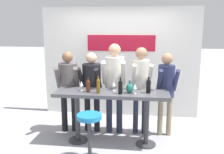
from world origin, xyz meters
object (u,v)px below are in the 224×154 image
person_left (92,84)px  wine_bottle_1 (88,85)px  wine_bottle_3 (98,85)px  wine_glass_2 (81,84)px  person_center_right (166,85)px  person_far_left (68,83)px  person_center (141,80)px  wine_glass_1 (114,84)px  bar_stool (89,130)px  wine_bottle_2 (148,86)px  tasting_table (111,101)px  decorative_vase (130,88)px  person_center_left (114,79)px  wine_bottle_0 (120,86)px  wine_glass_0 (135,87)px

person_left → wine_bottle_1: size_ratio=6.16×
wine_bottle_3 → wine_glass_2: 0.35m
person_center_right → wine_bottle_3: size_ratio=5.13×
person_far_left → person_center_right: (1.89, 0.04, 0.01)m
person_left → wine_glass_2: person_left is taller
person_center → wine_glass_2: size_ratio=9.64×
person_center → wine_bottle_3: 0.94m
wine_bottle_3 → wine_glass_1: size_ratio=1.77×
bar_stool → wine_bottle_2: 1.26m
tasting_table → decorative_vase: 0.42m
person_center_right → wine_bottle_1: person_center_right is taller
wine_bottle_1 → wine_glass_1: (0.43, 0.15, 0.00)m
person_far_left → person_center_left: person_center_left is taller
person_center_left → wine_glass_1: (0.04, -0.38, -0.01)m
person_center → wine_bottle_3: bearing=-145.8°
wine_bottle_0 → tasting_table: bearing=146.2°
tasting_table → person_far_left: 1.03m
wine_bottle_1 → person_center: bearing=32.0°
wine_bottle_1 → wine_bottle_2: size_ratio=0.91×
person_center → wine_bottle_1: (-0.90, -0.56, 0.01)m
person_center_left → person_center: size_ratio=1.04×
tasting_table → wine_glass_0: (0.41, -0.06, 0.30)m
tasting_table → wine_glass_0: bearing=-8.9°
person_left → wine_bottle_0: (0.62, -0.60, 0.11)m
wine_bottle_2 → bar_stool: bearing=-144.1°
person_far_left → wine_bottle_0: (1.08, -0.54, 0.10)m
wine_bottle_0 → person_center_left: bearing=106.6°
person_center_left → wine_bottle_0: (0.17, -0.57, -0.01)m
wine_bottle_3 → wine_glass_0: bearing=4.4°
wine_bottle_0 → decorative_vase: bearing=28.5°
wine_bottle_2 → decorative_vase: (-0.32, -0.03, -0.04)m
tasting_table → person_center: person_center is taller
wine_bottle_0 → wine_bottle_1: wine_bottle_0 is taller
person_center_left → wine_bottle_3: size_ratio=5.65×
wine_bottle_1 → decorative_vase: bearing=3.1°
person_far_left → wine_glass_1: (0.94, -0.35, 0.09)m
tasting_table → wine_glass_1: (0.03, 0.08, 0.30)m
person_center_left → wine_bottle_2: 0.79m
wine_glass_0 → person_center_left: bearing=128.4°
wine_bottle_2 → wine_bottle_3: size_ratio=0.90×
tasting_table → person_center: 0.76m
wine_glass_0 → wine_glass_1: (-0.38, 0.14, 0.00)m
tasting_table → person_far_left: bearing=154.9°
person_center_right → wine_bottle_1: (-1.38, -0.53, 0.08)m
decorative_vase → person_far_left: bearing=159.8°
person_far_left → wine_bottle_2: 1.61m
person_left → person_center_left: person_center_left is taller
wine_glass_0 → wine_bottle_2: bearing=17.0°
person_center → wine_bottle_0: (-0.34, -0.61, 0.02)m
person_center_right → wine_bottle_1: 1.48m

